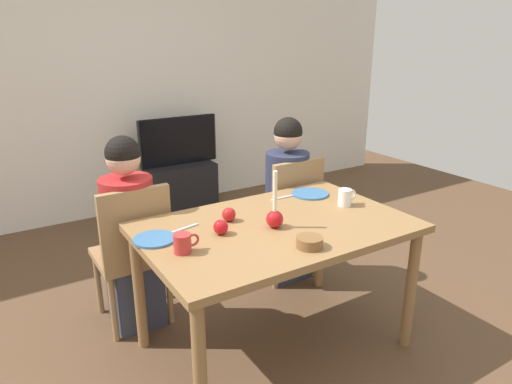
# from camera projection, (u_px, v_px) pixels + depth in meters

# --- Properties ---
(ground_plane) EXTENTS (7.68, 7.68, 0.00)m
(ground_plane) POSITION_uv_depth(u_px,v_px,m) (274.00, 344.00, 2.66)
(ground_plane) COLOR brown
(back_wall) EXTENTS (6.40, 0.10, 2.60)m
(back_wall) POSITION_uv_depth(u_px,v_px,m) (121.00, 78.00, 4.33)
(back_wall) COLOR silver
(back_wall) RESTS_ON ground
(dining_table) EXTENTS (1.40, 0.90, 0.75)m
(dining_table) POSITION_uv_depth(u_px,v_px,m) (276.00, 239.00, 2.45)
(dining_table) COLOR olive
(dining_table) RESTS_ON ground
(chair_left) EXTENTS (0.40, 0.40, 0.90)m
(chair_left) POSITION_uv_depth(u_px,v_px,m) (133.00, 248.00, 2.69)
(chair_left) COLOR #99754C
(chair_left) RESTS_ON ground
(chair_right) EXTENTS (0.40, 0.40, 0.90)m
(chair_right) POSITION_uv_depth(u_px,v_px,m) (289.00, 211.00, 3.25)
(chair_right) COLOR #99754C
(chair_right) RESTS_ON ground
(person_left_child) EXTENTS (0.30, 0.30, 1.17)m
(person_left_child) POSITION_uv_depth(u_px,v_px,m) (131.00, 237.00, 2.70)
(person_left_child) COLOR #33384C
(person_left_child) RESTS_ON ground
(person_right_child) EXTENTS (0.30, 0.30, 1.17)m
(person_right_child) POSITION_uv_depth(u_px,v_px,m) (287.00, 202.00, 3.26)
(person_right_child) COLOR #33384C
(person_right_child) RESTS_ON ground
(tv_stand) EXTENTS (0.64, 0.40, 0.48)m
(tv_stand) POSITION_uv_depth(u_px,v_px,m) (181.00, 187.00, 4.64)
(tv_stand) COLOR black
(tv_stand) RESTS_ON ground
(tv) EXTENTS (0.79, 0.05, 0.46)m
(tv) POSITION_uv_depth(u_px,v_px,m) (178.00, 141.00, 4.49)
(tv) COLOR black
(tv) RESTS_ON tv_stand
(candle_centerpiece) EXTENTS (0.09, 0.09, 0.30)m
(candle_centerpiece) POSITION_uv_depth(u_px,v_px,m) (275.00, 216.00, 2.36)
(candle_centerpiece) COLOR red
(candle_centerpiece) RESTS_ON dining_table
(plate_left) EXTENTS (0.21, 0.21, 0.01)m
(plate_left) POSITION_uv_depth(u_px,v_px,m) (155.00, 239.00, 2.23)
(plate_left) COLOR teal
(plate_left) RESTS_ON dining_table
(plate_right) EXTENTS (0.23, 0.23, 0.01)m
(plate_right) POSITION_uv_depth(u_px,v_px,m) (310.00, 194.00, 2.87)
(plate_right) COLOR teal
(plate_right) RESTS_ON dining_table
(mug_left) EXTENTS (0.12, 0.08, 0.09)m
(mug_left) POSITION_uv_depth(u_px,v_px,m) (183.00, 243.00, 2.10)
(mug_left) COLOR #B72D2D
(mug_left) RESTS_ON dining_table
(mug_right) EXTENTS (0.12, 0.08, 0.10)m
(mug_right) POSITION_uv_depth(u_px,v_px,m) (345.00, 197.00, 2.67)
(mug_right) COLOR white
(mug_right) RESTS_ON dining_table
(fork_left) EXTENTS (0.18, 0.05, 0.01)m
(fork_left) POSITION_uv_depth(u_px,v_px,m) (183.00, 229.00, 2.35)
(fork_left) COLOR silver
(fork_left) RESTS_ON dining_table
(fork_right) EXTENTS (0.18, 0.02, 0.01)m
(fork_right) POSITION_uv_depth(u_px,v_px,m) (284.00, 197.00, 2.81)
(fork_right) COLOR silver
(fork_right) RESTS_ON dining_table
(bowl_walnuts) EXTENTS (0.13, 0.13, 0.05)m
(bowl_walnuts) POSITION_uv_depth(u_px,v_px,m) (310.00, 242.00, 2.15)
(bowl_walnuts) COLOR brown
(bowl_walnuts) RESTS_ON dining_table
(apple_near_candle) EXTENTS (0.07, 0.07, 0.07)m
(apple_near_candle) POSITION_uv_depth(u_px,v_px,m) (229.00, 214.00, 2.45)
(apple_near_candle) COLOR #B41A1B
(apple_near_candle) RESTS_ON dining_table
(apple_by_left_plate) EXTENTS (0.08, 0.08, 0.08)m
(apple_by_left_plate) POSITION_uv_depth(u_px,v_px,m) (221.00, 227.00, 2.29)
(apple_by_left_plate) COLOR red
(apple_by_left_plate) RESTS_ON dining_table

